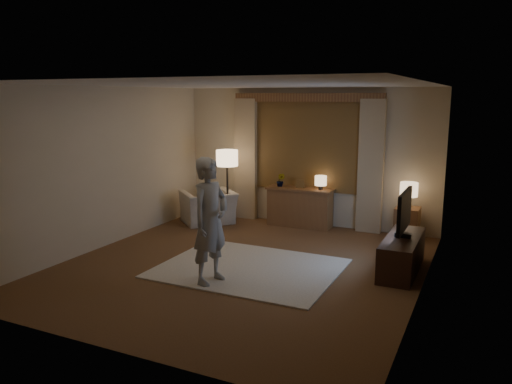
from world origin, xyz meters
The scene contains 13 objects.
room centered at (0.00, 0.50, 1.33)m, with size 5.04×5.54×2.64m.
rug centered at (0.15, -0.08, 0.01)m, with size 2.50×2.00×0.02m, color beige.
sideboard centered at (-0.03, 2.50, 0.35)m, with size 1.20×0.40×0.70m, color brown.
picture_frame centered at (-0.03, 2.50, 0.80)m, with size 0.16×0.02×0.20m, color brown.
plant centered at (-0.43, 2.50, 0.85)m, with size 0.17×0.13×0.30m, color #999999.
table_lamp_sideboard centered at (0.37, 2.50, 0.90)m, with size 0.22×0.22×0.30m.
floor_lamp centered at (-1.38, 2.10, 1.20)m, with size 0.42×0.42×1.43m.
armchair centered at (-1.72, 1.95, 0.31)m, with size 0.97×0.84×0.63m, color beige.
side_table centered at (1.96, 2.45, 0.28)m, with size 0.40×0.40×0.56m, color brown.
table_lamp_side centered at (1.96, 2.45, 0.87)m, with size 0.30×0.30×0.44m.
tv_stand centered at (2.15, 0.76, 0.25)m, with size 0.45×1.40×0.50m, color black.
tv centered at (2.15, 0.76, 0.86)m, with size 0.22×0.91×0.66m.
person centered at (-0.06, -0.78, 0.85)m, with size 0.61×0.40×1.66m, color #A09C94.
Camera 1 is at (3.17, -6.21, 2.45)m, focal length 35.00 mm.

